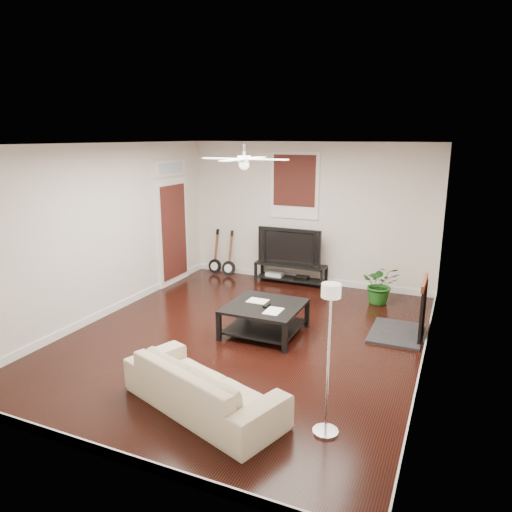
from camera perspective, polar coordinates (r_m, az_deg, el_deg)
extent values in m
cube|color=black|center=(7.13, -1.31, -9.73)|extent=(5.00, 6.00, 0.01)
cube|color=white|center=(6.52, -1.45, 13.39)|extent=(5.00, 6.00, 0.01)
cube|color=silver|center=(9.44, 6.38, 5.04)|extent=(5.00, 0.01, 2.80)
cube|color=silver|center=(4.28, -18.76, -7.05)|extent=(5.00, 0.01, 2.80)
cube|color=silver|center=(8.05, -17.75, 2.84)|extent=(0.01, 6.00, 2.80)
cube|color=silver|center=(6.09, 20.45, -0.90)|extent=(0.01, 6.00, 2.80)
cube|color=#A34C34|center=(7.07, 20.89, 1.07)|extent=(0.02, 2.20, 2.80)
cube|color=black|center=(7.34, 17.99, -5.87)|extent=(0.80, 1.10, 0.92)
cube|color=black|center=(9.43, 4.66, 8.44)|extent=(1.00, 0.06, 1.30)
cube|color=white|center=(9.53, -10.00, 4.08)|extent=(0.08, 1.00, 2.50)
cube|color=black|center=(9.59, 4.18, -2.11)|extent=(1.45, 0.39, 0.40)
imported|color=black|center=(9.46, 4.28, 1.27)|extent=(1.30, 0.17, 0.75)
cube|color=black|center=(7.17, 1.05, -7.60)|extent=(1.09, 1.09, 0.46)
imported|color=tan|center=(5.34, -6.43, -15.17)|extent=(2.08, 1.36, 0.57)
imported|color=#1B5D1A|center=(8.66, 14.82, -3.30)|extent=(0.75, 0.69, 0.72)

